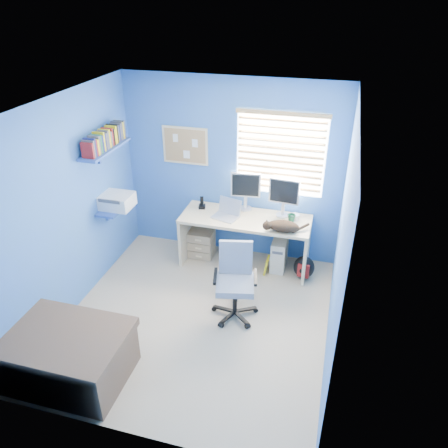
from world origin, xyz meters
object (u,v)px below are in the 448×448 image
(laptop, at_px, (225,210))
(cat, at_px, (284,226))
(desk, at_px, (245,241))
(tower_pc, at_px, (279,253))
(office_chair, at_px, (235,290))

(laptop, distance_m, cat, 0.82)
(desk, distance_m, cat, 0.73)
(tower_pc, xyz_separation_m, office_chair, (-0.35, -1.12, 0.11))
(desk, bearing_deg, tower_pc, 8.46)
(desk, bearing_deg, laptop, -166.10)
(office_chair, bearing_deg, laptop, 111.37)
(cat, relative_size, tower_pc, 0.88)
(laptop, height_order, office_chair, laptop)
(office_chair, bearing_deg, cat, 63.33)
(laptop, distance_m, tower_pc, 0.98)
(laptop, distance_m, office_chair, 1.17)
(laptop, bearing_deg, office_chair, -51.90)
(cat, xyz_separation_m, tower_pc, (-0.06, 0.29, -0.59))
(desk, bearing_deg, office_chair, -83.37)
(laptop, height_order, cat, laptop)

